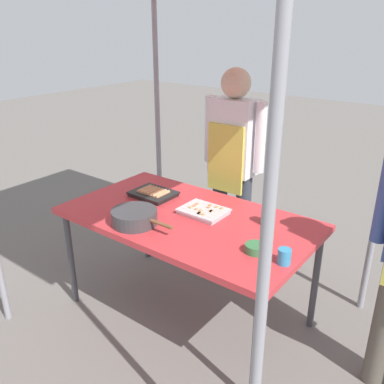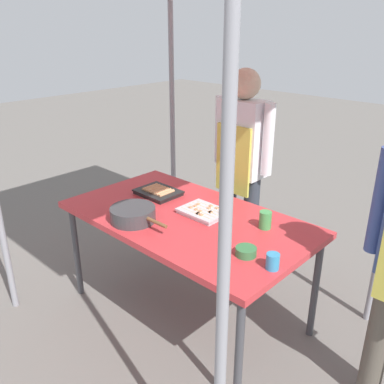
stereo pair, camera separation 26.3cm
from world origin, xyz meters
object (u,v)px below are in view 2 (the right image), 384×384
Objects in this scene: drink_cup_by_wok at (273,261)px; drink_cup_near_edge at (265,220)px; tray_meat_skewers at (203,212)px; tray_grilled_sausages at (158,192)px; condiment_bowl at (246,251)px; vendor_woman at (242,158)px; cooking_wok at (133,214)px; stall_table at (187,223)px.

drink_cup_near_edge is at bearing 129.03° from drink_cup_by_wok.
tray_grilled_sausages is at bearing 177.39° from tray_meat_skewers.
vendor_woman is (-0.68, 0.85, 0.18)m from condiment_bowl.
cooking_wok reaches higher than tray_grilled_sausages.
vendor_woman is (0.07, 1.00, 0.15)m from cooking_wok.
drink_cup_near_edge is at bearing 138.15° from vendor_woman.
stall_table is 0.35m from cooking_wok.
drink_cup_near_edge reaches higher than cooking_wok.
stall_table is 0.42m from tray_grilled_sausages.
condiment_bowl is 0.07× the size of vendor_woman.
vendor_woman is at bearing 85.77° from cooking_wok.
tray_grilled_sausages is at bearing -173.89° from drink_cup_near_edge.
drink_cup_near_edge is (0.85, 0.09, 0.03)m from tray_grilled_sausages.
cooking_wok is at bearing -143.30° from drink_cup_near_edge.
condiment_bowl is at bearing -13.00° from stall_table.
drink_cup_near_edge is 0.07× the size of vendor_woman.
tray_grilled_sausages is 0.19× the size of vendor_woman.
condiment_bowl is (0.96, -0.24, 0.00)m from tray_grilled_sausages.
cooking_wok is 0.28× the size of vendor_woman.
cooking_wok is (-0.25, -0.37, 0.03)m from tray_meat_skewers.
tray_grilled_sausages is 3.58× the size of drink_cup_by_wok.
condiment_bowl is (0.50, -0.22, 0.01)m from tray_meat_skewers.
tray_meat_skewers is (0.06, 0.09, 0.07)m from stall_table.
vendor_woman is (-0.57, 0.51, 0.15)m from drink_cup_near_edge.
cooking_wok is (0.20, -0.39, 0.03)m from tray_grilled_sausages.
drink_cup_by_wok is (0.17, -0.01, 0.02)m from condiment_bowl.
cooking_wok is 0.94m from drink_cup_by_wok.
tray_meat_skewers is 0.18× the size of vendor_woman.
tray_meat_skewers is (0.45, -0.02, -0.00)m from tray_grilled_sausages.
drink_cup_near_edge reaches higher than tray_meat_skewers.
tray_meat_skewers is 2.59× the size of condiment_bowl.
tray_grilled_sausages is 0.99m from condiment_bowl.
tray_grilled_sausages is at bearing 167.25° from drink_cup_by_wok.
vendor_woman is (-0.12, 0.72, 0.25)m from stall_table.
tray_grilled_sausages is 0.68× the size of cooking_wok.
drink_cup_near_edge is at bearing 36.70° from cooking_wok.
tray_grilled_sausages reaches higher than stall_table.
condiment_bowl is 1.34× the size of drink_cup_by_wok.
drink_cup_by_wok is at bearing 8.30° from cooking_wok.
condiment_bowl is 1.06× the size of drink_cup_near_edge.
drink_cup_near_edge is at bearing 107.89° from condiment_bowl.
drink_cup_by_wok is at bearing -50.97° from drink_cup_near_edge.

